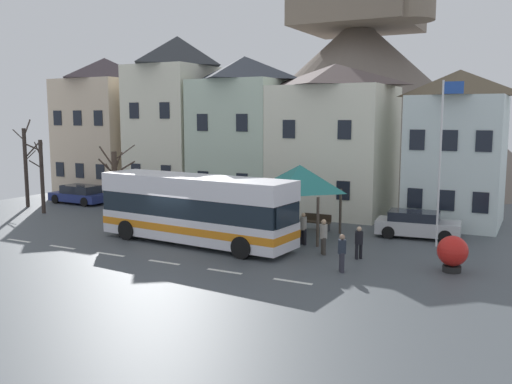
{
  "coord_description": "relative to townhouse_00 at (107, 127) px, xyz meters",
  "views": [
    {
      "loc": [
        15.63,
        -21.62,
        6.24
      ],
      "look_at": [
        2.55,
        3.59,
        2.31
      ],
      "focal_mm": 38.94,
      "sensor_mm": 36.0,
      "label": 1
    }
  ],
  "objects": [
    {
      "name": "parked_car_02",
      "position": [
        1.52,
        -4.69,
        -4.69
      ],
      "size": [
        4.37,
        2.0,
        1.31
      ],
      "rotation": [
        0.0,
        0.0,
        3.12
      ],
      "color": "navy",
      "rests_on": "ground_plane"
    },
    {
      "name": "bare_tree_00",
      "position": [
        2.42,
        -8.75,
        -2.8
      ],
      "size": [
        1.32,
        1.39,
        4.71
      ],
      "color": "#382D28",
      "rests_on": "ground_plane"
    },
    {
      "name": "transit_bus",
      "position": [
        15.91,
        -11.45,
        -3.65
      ],
      "size": [
        10.48,
        3.32,
        3.33
      ],
      "rotation": [
        0.0,
        0.0,
        -0.09
      ],
      "color": "white",
      "rests_on": "ground_plane"
    },
    {
      "name": "parked_car_00",
      "position": [
        25.2,
        -4.97,
        -4.66
      ],
      "size": [
        4.32,
        2.21,
        1.35
      ],
      "rotation": [
        0.0,
        0.0,
        0.11
      ],
      "color": "silver",
      "rests_on": "ground_plane"
    },
    {
      "name": "bare_tree_01",
      "position": [
        7.91,
        -8.12,
        -3.09
      ],
      "size": [
        2.08,
        2.01,
        4.48
      ],
      "color": "#47382D",
      "rests_on": "ground_plane"
    },
    {
      "name": "bare_tree_02",
      "position": [
        -0.54,
        -7.43,
        -2.47
      ],
      "size": [
        1.57,
        1.3,
        5.97
      ],
      "color": "#382D28",
      "rests_on": "ground_plane"
    },
    {
      "name": "townhouse_00",
      "position": [
        0.0,
        0.0,
        0.0
      ],
      "size": [
        6.08,
        6.15,
        10.66
      ],
      "color": "beige",
      "rests_on": "ground_plane"
    },
    {
      "name": "townhouse_04",
      "position": [
        26.34,
        -0.29,
        -0.94
      ],
      "size": [
        5.03,
        5.58,
        8.78
      ],
      "color": "silver",
      "rests_on": "ground_plane"
    },
    {
      "name": "parked_car_01",
      "position": [
        7.49,
        -5.07,
        -4.67
      ],
      "size": [
        4.74,
        2.35,
        1.34
      ],
      "rotation": [
        0.0,
        0.0,
        0.13
      ],
      "color": "slate",
      "rests_on": "ground_plane"
    },
    {
      "name": "pedestrian_03",
      "position": [
        23.84,
        -10.57,
        -4.51
      ],
      "size": [
        0.35,
        0.35,
        1.45
      ],
      "color": "black",
      "rests_on": "ground_plane"
    },
    {
      "name": "hilltop_castle",
      "position": [
        14.55,
        18.67,
        2.99
      ],
      "size": [
        34.43,
        34.43,
        23.16
      ],
      "color": "#675C53",
      "rests_on": "ground_plane"
    },
    {
      "name": "pedestrian_01",
      "position": [
        20.64,
        -9.18,
        -4.48
      ],
      "size": [
        0.36,
        0.33,
        1.57
      ],
      "color": "black",
      "rests_on": "ground_plane"
    },
    {
      "name": "ground_plane",
      "position": [
        15.12,
        -12.04,
        -5.36
      ],
      "size": [
        40.0,
        60.0,
        0.07
      ],
      "color": "#474D52"
    },
    {
      "name": "harbour_buoy",
      "position": [
        27.78,
        -10.81,
        -4.52
      ],
      "size": [
        1.22,
        1.22,
        1.47
      ],
      "color": "black",
      "rests_on": "ground_plane"
    },
    {
      "name": "flagpole",
      "position": [
        26.53,
        -6.58,
        -0.83
      ],
      "size": [
        0.95,
        0.1,
        7.85
      ],
      "color": "silver",
      "rests_on": "ground_plane"
    },
    {
      "name": "public_bench",
      "position": [
        19.95,
        -5.57,
        -4.86
      ],
      "size": [
        1.54,
        0.48,
        0.87
      ],
      "color": "#473828",
      "rests_on": "ground_plane"
    },
    {
      "name": "townhouse_02",
      "position": [
        12.41,
        0.02,
        -0.23
      ],
      "size": [
        5.87,
        6.19,
        10.2
      ],
      "color": "beige",
      "rests_on": "ground_plane"
    },
    {
      "name": "townhouse_03",
      "position": [
        18.84,
        0.15,
        -0.61
      ],
      "size": [
        6.94,
        6.44,
        9.45
      ],
      "color": "#ECE7CE",
      "rests_on": "ground_plane"
    },
    {
      "name": "townhouse_01",
      "position": [
        6.65,
        0.4,
        0.64
      ],
      "size": [
        5.21,
        6.94,
        11.94
      ],
      "color": "silver",
      "rests_on": "ground_plane"
    },
    {
      "name": "pedestrian_02",
      "position": [
        22.19,
        -10.54,
        -4.47
      ],
      "size": [
        0.34,
        0.35,
        1.62
      ],
      "color": "#38332D",
      "rests_on": "ground_plane"
    },
    {
      "name": "pedestrian_00",
      "position": [
        23.85,
        -12.89,
        -4.5
      ],
      "size": [
        0.33,
        0.34,
        1.55
      ],
      "color": "#2D2D38",
      "rests_on": "ground_plane"
    },
    {
      "name": "bus_shelter",
      "position": [
        19.76,
        -7.6,
        -2.28
      ],
      "size": [
        3.6,
        3.6,
        3.74
      ],
      "color": "#473D33",
      "rests_on": "ground_plane"
    }
  ]
}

